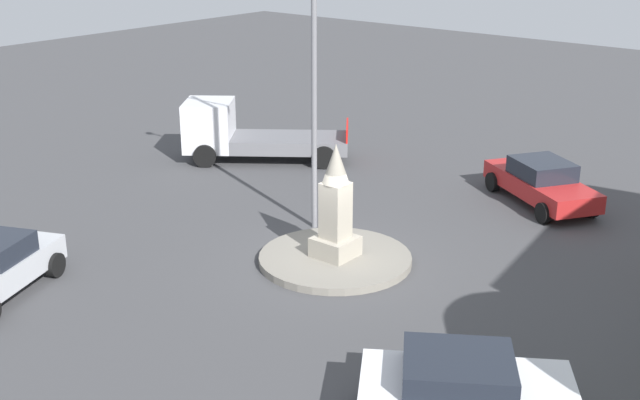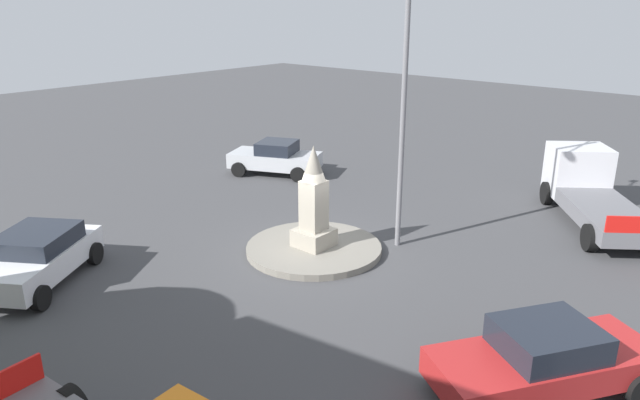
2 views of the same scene
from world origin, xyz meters
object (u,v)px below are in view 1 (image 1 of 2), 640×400
(monument, at_px, (336,208))
(streetlamp, at_px, (314,50))
(truck_white_parked_left, at_px, (245,134))
(car_red_near_island, at_px, (541,182))
(car_white_parked_right, at_px, (465,390))

(monument, bearing_deg, streetlamp, 141.91)
(streetlamp, xyz_separation_m, truck_white_parked_left, (-6.41, 3.65, -4.24))
(car_red_near_island, bearing_deg, streetlamp, -124.77)
(car_red_near_island, xyz_separation_m, truck_white_parked_left, (-10.68, -2.50, 0.28))
(car_red_near_island, relative_size, truck_white_parked_left, 0.77)
(streetlamp, xyz_separation_m, car_white_parked_right, (8.44, -5.91, -4.49))
(streetlamp, height_order, car_red_near_island, streetlamp)
(monument, relative_size, car_white_parked_right, 0.73)
(streetlamp, relative_size, car_white_parked_right, 2.08)
(car_white_parked_right, xyz_separation_m, truck_white_parked_left, (-14.85, 9.55, 0.25))
(car_white_parked_right, distance_m, truck_white_parked_left, 17.66)
(monument, xyz_separation_m, streetlamp, (-2.08, 1.63, 3.70))
(monument, distance_m, car_red_near_island, 8.12)
(streetlamp, xyz_separation_m, car_red_near_island, (4.27, 6.15, -4.52))
(car_red_near_island, bearing_deg, truck_white_parked_left, -166.81)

